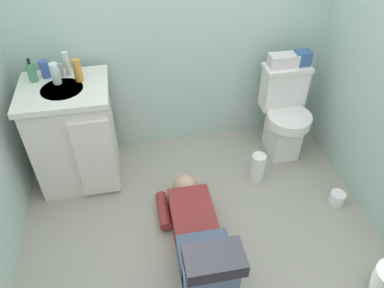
{
  "coord_description": "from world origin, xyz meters",
  "views": [
    {
      "loc": [
        -0.34,
        -1.58,
        2.14
      ],
      "look_at": [
        0.02,
        0.36,
        0.45
      ],
      "focal_mm": 34.76,
      "sensor_mm": 36.0,
      "label": 1
    }
  ],
  "objects_px": {
    "vanity_cabinet": "(75,134)",
    "bottle_blue": "(45,69)",
    "soap_dispenser": "(32,72)",
    "paper_towel_roll": "(258,167)",
    "bottle_amber": "(78,70)",
    "toilet": "(284,113)",
    "faucet": "(62,70)",
    "toiletry_bag": "(302,58)",
    "person_plumber": "(198,236)",
    "bottle_clear": "(55,73)",
    "bottle_white": "(67,64)",
    "tissue_box": "(283,60)",
    "toilet_paper_roll": "(337,198)"
  },
  "relations": [
    {
      "from": "vanity_cabinet",
      "to": "bottle_blue",
      "type": "relative_size",
      "value": 6.66
    },
    {
      "from": "vanity_cabinet",
      "to": "bottle_clear",
      "type": "height_order",
      "value": "bottle_clear"
    },
    {
      "from": "faucet",
      "to": "toilet_paper_roll",
      "type": "xyz_separation_m",
      "value": [
        1.85,
        -0.79,
        -0.82
      ]
    },
    {
      "from": "faucet",
      "to": "vanity_cabinet",
      "type": "bearing_deg",
      "value": -88.69
    },
    {
      "from": "toilet_paper_roll",
      "to": "bottle_amber",
      "type": "bearing_deg",
      "value": 157.52
    },
    {
      "from": "person_plumber",
      "to": "bottle_white",
      "type": "distance_m",
      "value": 1.46
    },
    {
      "from": "toiletry_bag",
      "to": "bottle_blue",
      "type": "xyz_separation_m",
      "value": [
        -1.87,
        0.04,
        0.08
      ]
    },
    {
      "from": "person_plumber",
      "to": "soap_dispenser",
      "type": "distance_m",
      "value": 1.55
    },
    {
      "from": "toiletry_bag",
      "to": "bottle_amber",
      "type": "relative_size",
      "value": 0.78
    },
    {
      "from": "vanity_cabinet",
      "to": "bottle_white",
      "type": "xyz_separation_m",
      "value": [
        0.04,
        0.16,
        0.49
      ]
    },
    {
      "from": "paper_towel_roll",
      "to": "toilet",
      "type": "bearing_deg",
      "value": 46.8
    },
    {
      "from": "bottle_white",
      "to": "paper_towel_roll",
      "type": "xyz_separation_m",
      "value": [
        1.31,
        -0.45,
        -0.79
      ]
    },
    {
      "from": "tissue_box",
      "to": "bottle_white",
      "type": "relative_size",
      "value": 1.26
    },
    {
      "from": "tissue_box",
      "to": "person_plumber",
      "type": "bearing_deg",
      "value": -130.3
    },
    {
      "from": "toilet",
      "to": "bottle_blue",
      "type": "distance_m",
      "value": 1.84
    },
    {
      "from": "tissue_box",
      "to": "soap_dispenser",
      "type": "xyz_separation_m",
      "value": [
        -1.8,
        0.0,
        0.09
      ]
    },
    {
      "from": "soap_dispenser",
      "to": "paper_towel_roll",
      "type": "distance_m",
      "value": 1.77
    },
    {
      "from": "soap_dispenser",
      "to": "paper_towel_roll",
      "type": "xyz_separation_m",
      "value": [
        1.54,
        -0.41,
        -0.77
      ]
    },
    {
      "from": "toiletry_bag",
      "to": "tissue_box",
      "type": "bearing_deg",
      "value": 180.0
    },
    {
      "from": "toilet",
      "to": "toiletry_bag",
      "type": "relative_size",
      "value": 6.05
    },
    {
      "from": "vanity_cabinet",
      "to": "person_plumber",
      "type": "height_order",
      "value": "vanity_cabinet"
    },
    {
      "from": "tissue_box",
      "to": "bottle_white",
      "type": "distance_m",
      "value": 1.57
    },
    {
      "from": "bottle_clear",
      "to": "bottle_white",
      "type": "distance_m",
      "value": 0.12
    },
    {
      "from": "person_plumber",
      "to": "bottle_clear",
      "type": "relative_size",
      "value": 7.33
    },
    {
      "from": "toilet",
      "to": "toiletry_bag",
      "type": "distance_m",
      "value": 0.46
    },
    {
      "from": "vanity_cabinet",
      "to": "tissue_box",
      "type": "height_order",
      "value": "tissue_box"
    },
    {
      "from": "soap_dispenser",
      "to": "bottle_white",
      "type": "xyz_separation_m",
      "value": [
        0.23,
        0.03,
        0.02
      ]
    },
    {
      "from": "paper_towel_roll",
      "to": "vanity_cabinet",
      "type": "bearing_deg",
      "value": 167.96
    },
    {
      "from": "faucet",
      "to": "person_plumber",
      "type": "height_order",
      "value": "faucet"
    },
    {
      "from": "faucet",
      "to": "bottle_amber",
      "type": "distance_m",
      "value": 0.14
    },
    {
      "from": "toiletry_bag",
      "to": "paper_towel_roll",
      "type": "xyz_separation_m",
      "value": [
        -0.41,
        -0.41,
        -0.69
      ]
    },
    {
      "from": "toilet",
      "to": "toiletry_bag",
      "type": "xyz_separation_m",
      "value": [
        0.1,
        0.09,
        0.44
      ]
    },
    {
      "from": "tissue_box",
      "to": "bottle_amber",
      "type": "relative_size",
      "value": 1.39
    },
    {
      "from": "bottle_blue",
      "to": "bottle_clear",
      "type": "distance_m",
      "value": 0.13
    },
    {
      "from": "tissue_box",
      "to": "bottle_clear",
      "type": "distance_m",
      "value": 1.64
    },
    {
      "from": "vanity_cabinet",
      "to": "bottle_blue",
      "type": "distance_m",
      "value": 0.5
    },
    {
      "from": "person_plumber",
      "to": "bottle_white",
      "type": "xyz_separation_m",
      "value": [
        -0.72,
        1.03,
        0.73
      ]
    },
    {
      "from": "person_plumber",
      "to": "bottle_amber",
      "type": "height_order",
      "value": "bottle_amber"
    },
    {
      "from": "bottle_amber",
      "to": "toilet",
      "type": "bearing_deg",
      "value": -1.54
    },
    {
      "from": "faucet",
      "to": "toilet_paper_roll",
      "type": "relative_size",
      "value": 0.91
    },
    {
      "from": "toilet",
      "to": "bottle_white",
      "type": "distance_m",
      "value": 1.7
    },
    {
      "from": "bottle_blue",
      "to": "toiletry_bag",
      "type": "bearing_deg",
      "value": -1.25
    },
    {
      "from": "toilet",
      "to": "tissue_box",
      "type": "relative_size",
      "value": 3.41
    },
    {
      "from": "toiletry_bag",
      "to": "bottle_amber",
      "type": "height_order",
      "value": "bottle_amber"
    },
    {
      "from": "toilet",
      "to": "toilet_paper_roll",
      "type": "bearing_deg",
      "value": -73.38
    },
    {
      "from": "person_plumber",
      "to": "vanity_cabinet",
      "type": "bearing_deg",
      "value": 130.81
    },
    {
      "from": "faucet",
      "to": "person_plumber",
      "type": "bearing_deg",
      "value": -53.38
    },
    {
      "from": "toilet_paper_roll",
      "to": "toiletry_bag",
      "type": "bearing_deg",
      "value": 97.22
    },
    {
      "from": "toilet",
      "to": "faucet",
      "type": "distance_m",
      "value": 1.73
    },
    {
      "from": "person_plumber",
      "to": "bottle_clear",
      "type": "bearing_deg",
      "value": 129.96
    }
  ]
}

